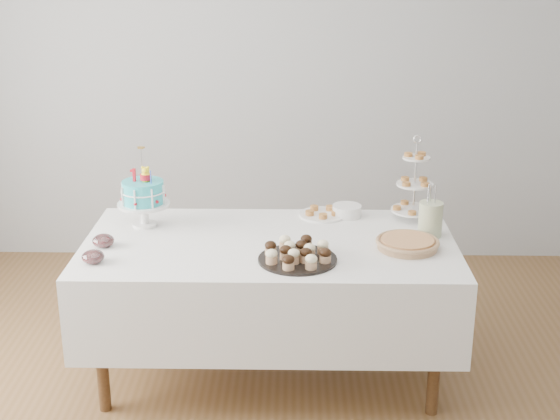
{
  "coord_description": "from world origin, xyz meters",
  "views": [
    {
      "loc": [
        0.12,
        -3.44,
        2.25
      ],
      "look_at": [
        0.05,
        0.3,
        0.94
      ],
      "focal_mm": 50.0,
      "sensor_mm": 36.0,
      "label": 1
    }
  ],
  "objects_px": {
    "table": "(270,282)",
    "utensil_pitcher": "(431,218)",
    "birthday_cake": "(144,205)",
    "pie": "(407,243)",
    "pastry_plate": "(322,213)",
    "jam_bowl_b": "(103,241)",
    "cupcake_tray": "(298,252)",
    "plate_stack": "(347,211)",
    "tiered_stand": "(415,185)",
    "jam_bowl_a": "(93,257)"
  },
  "relations": [
    {
      "from": "tiered_stand",
      "to": "jam_bowl_b",
      "type": "bearing_deg",
      "value": -164.78
    },
    {
      "from": "birthday_cake",
      "to": "jam_bowl_b",
      "type": "xyz_separation_m",
      "value": [
        -0.16,
        -0.3,
        -0.09
      ]
    },
    {
      "from": "tiered_stand",
      "to": "utensil_pitcher",
      "type": "bearing_deg",
      "value": -78.69
    },
    {
      "from": "plate_stack",
      "to": "jam_bowl_a",
      "type": "relative_size",
      "value": 1.5
    },
    {
      "from": "plate_stack",
      "to": "pie",
      "type": "bearing_deg",
      "value": -60.17
    },
    {
      "from": "birthday_cake",
      "to": "plate_stack",
      "type": "relative_size",
      "value": 2.66
    },
    {
      "from": "cupcake_tray",
      "to": "tiered_stand",
      "type": "xyz_separation_m",
      "value": [
        0.64,
        0.61,
        0.16
      ]
    },
    {
      "from": "tiered_stand",
      "to": "pastry_plate",
      "type": "xyz_separation_m",
      "value": [
        -0.5,
        0.04,
        -0.18
      ]
    },
    {
      "from": "table",
      "to": "pie",
      "type": "bearing_deg",
      "value": -6.51
    },
    {
      "from": "plate_stack",
      "to": "pastry_plate",
      "type": "relative_size",
      "value": 0.62
    },
    {
      "from": "plate_stack",
      "to": "tiered_stand",
      "type": "bearing_deg",
      "value": -6.22
    },
    {
      "from": "pastry_plate",
      "to": "jam_bowl_b",
      "type": "xyz_separation_m",
      "value": [
        -1.13,
        -0.48,
        0.01
      ]
    },
    {
      "from": "jam_bowl_a",
      "to": "birthday_cake",
      "type": "bearing_deg",
      "value": 73.16
    },
    {
      "from": "birthday_cake",
      "to": "jam_bowl_b",
      "type": "height_order",
      "value": "birthday_cake"
    },
    {
      "from": "cupcake_tray",
      "to": "jam_bowl_a",
      "type": "height_order",
      "value": "cupcake_tray"
    },
    {
      "from": "pastry_plate",
      "to": "utensil_pitcher",
      "type": "bearing_deg",
      "value": -28.18
    },
    {
      "from": "birthday_cake",
      "to": "pie",
      "type": "xyz_separation_m",
      "value": [
        1.38,
        -0.3,
        -0.09
      ]
    },
    {
      "from": "table",
      "to": "utensil_pitcher",
      "type": "height_order",
      "value": "utensil_pitcher"
    },
    {
      "from": "cupcake_tray",
      "to": "jam_bowl_b",
      "type": "bearing_deg",
      "value": 170.4
    },
    {
      "from": "pie",
      "to": "pastry_plate",
      "type": "xyz_separation_m",
      "value": [
        -0.41,
        0.48,
        -0.01
      ]
    },
    {
      "from": "plate_stack",
      "to": "pastry_plate",
      "type": "bearing_deg",
      "value": -180.0
    },
    {
      "from": "tiered_stand",
      "to": "jam_bowl_a",
      "type": "distance_m",
      "value": 1.76
    },
    {
      "from": "jam_bowl_b",
      "to": "cupcake_tray",
      "type": "bearing_deg",
      "value": -9.6
    },
    {
      "from": "tiered_stand",
      "to": "table",
      "type": "bearing_deg",
      "value": -155.46
    },
    {
      "from": "birthday_cake",
      "to": "plate_stack",
      "type": "distance_m",
      "value": 1.13
    },
    {
      "from": "pie",
      "to": "jam_bowl_a",
      "type": "relative_size",
      "value": 2.96
    },
    {
      "from": "pastry_plate",
      "to": "jam_bowl_b",
      "type": "relative_size",
      "value": 2.37
    },
    {
      "from": "tiered_stand",
      "to": "utensil_pitcher",
      "type": "xyz_separation_m",
      "value": [
        0.05,
        -0.26,
        -0.1
      ]
    },
    {
      "from": "cupcake_tray",
      "to": "jam_bowl_b",
      "type": "distance_m",
      "value": 1.0
    },
    {
      "from": "jam_bowl_a",
      "to": "pie",
      "type": "bearing_deg",
      "value": 7.93
    },
    {
      "from": "jam_bowl_b",
      "to": "utensil_pitcher",
      "type": "distance_m",
      "value": 1.69
    },
    {
      "from": "pastry_plate",
      "to": "birthday_cake",
      "type": "bearing_deg",
      "value": -169.53
    },
    {
      "from": "table",
      "to": "utensil_pitcher",
      "type": "xyz_separation_m",
      "value": [
        0.84,
        0.1,
        0.33
      ]
    },
    {
      "from": "jam_bowl_a",
      "to": "cupcake_tray",
      "type": "bearing_deg",
      "value": 2.6
    },
    {
      "from": "birthday_cake",
      "to": "utensil_pitcher",
      "type": "distance_m",
      "value": 1.53
    },
    {
      "from": "cupcake_tray",
      "to": "jam_bowl_a",
      "type": "relative_size",
      "value": 3.55
    },
    {
      "from": "table",
      "to": "birthday_cake",
      "type": "distance_m",
      "value": 0.8
    },
    {
      "from": "cupcake_tray",
      "to": "tiered_stand",
      "type": "relative_size",
      "value": 0.8
    },
    {
      "from": "cupcake_tray",
      "to": "plate_stack",
      "type": "distance_m",
      "value": 0.71
    },
    {
      "from": "pastry_plate",
      "to": "pie",
      "type": "bearing_deg",
      "value": -49.33
    },
    {
      "from": "cupcake_tray",
      "to": "pastry_plate",
      "type": "distance_m",
      "value": 0.67
    },
    {
      "from": "table",
      "to": "jam_bowl_a",
      "type": "distance_m",
      "value": 0.93
    },
    {
      "from": "table",
      "to": "jam_bowl_a",
      "type": "relative_size",
      "value": 17.67
    },
    {
      "from": "jam_bowl_b",
      "to": "utensil_pitcher",
      "type": "relative_size",
      "value": 0.4
    },
    {
      "from": "birthday_cake",
      "to": "utensil_pitcher",
      "type": "xyz_separation_m",
      "value": [
        1.52,
        -0.12,
        -0.02
      ]
    },
    {
      "from": "birthday_cake",
      "to": "utensil_pitcher",
      "type": "relative_size",
      "value": 1.55
    },
    {
      "from": "tiered_stand",
      "to": "pastry_plate",
      "type": "bearing_deg",
      "value": 175.47
    },
    {
      "from": "birthday_cake",
      "to": "utensil_pitcher",
      "type": "bearing_deg",
      "value": 6.62
    },
    {
      "from": "cupcake_tray",
      "to": "pastry_plate",
      "type": "xyz_separation_m",
      "value": [
        0.14,
        0.65,
        -0.03
      ]
    },
    {
      "from": "table",
      "to": "plate_stack",
      "type": "xyz_separation_m",
      "value": [
        0.42,
        0.4,
        0.26
      ]
    }
  ]
}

